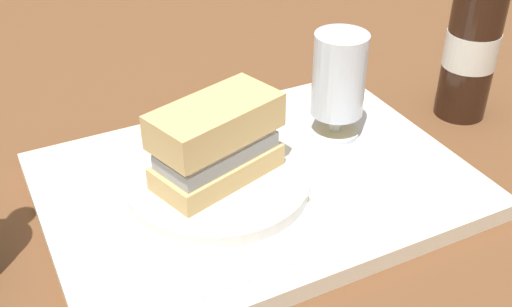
% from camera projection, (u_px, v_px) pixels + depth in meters
% --- Properties ---
extents(ground_plane, '(3.00, 3.00, 0.00)m').
position_uv_depth(ground_plane, '(256.00, 192.00, 0.68)').
color(ground_plane, brown).
extents(tray, '(0.44, 0.32, 0.02)m').
position_uv_depth(tray, '(256.00, 184.00, 0.68)').
color(tray, beige).
rests_on(tray, ground_plane).
extents(placemat, '(0.38, 0.27, 0.00)m').
position_uv_depth(placemat, '(256.00, 176.00, 0.67)').
color(placemat, silver).
rests_on(placemat, tray).
extents(plate, '(0.19, 0.19, 0.01)m').
position_uv_depth(plate, '(218.00, 181.00, 0.65)').
color(plate, silver).
rests_on(plate, placemat).
extents(sandwich, '(0.14, 0.10, 0.08)m').
position_uv_depth(sandwich, '(218.00, 139.00, 0.62)').
color(sandwich, tan).
rests_on(sandwich, plate).
extents(beer_glass, '(0.06, 0.06, 0.12)m').
position_uv_depth(beer_glass, '(339.00, 82.00, 0.70)').
color(beer_glass, silver).
rests_on(beer_glass, placemat).
extents(napkin_folded, '(0.09, 0.07, 0.01)m').
position_uv_depth(napkin_folded, '(338.00, 178.00, 0.66)').
color(napkin_folded, white).
rests_on(napkin_folded, placemat).
extents(beer_bottle, '(0.07, 0.07, 0.27)m').
position_uv_depth(beer_bottle, '(473.00, 38.00, 0.77)').
color(beer_bottle, black).
rests_on(beer_bottle, ground_plane).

